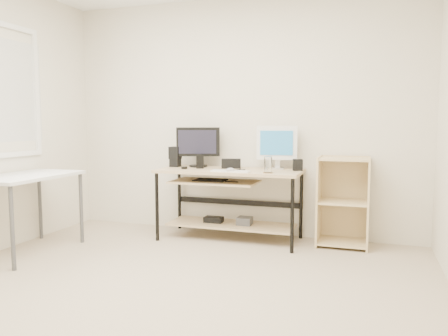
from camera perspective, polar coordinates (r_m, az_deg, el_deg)
room at (r=3.12m, az=-10.76°, el=7.35°), size 4.01×4.01×2.62m
desk at (r=4.61m, az=0.47°, el=-2.79°), size 1.50×0.65×0.75m
side_table at (r=4.52m, az=-24.41°, el=-1.80°), size 0.60×1.00×0.75m
shelf_unit at (r=4.57m, az=15.31°, el=-4.16°), size 0.50×0.40×0.90m
black_monitor at (r=4.84m, az=-3.41°, el=3.11°), size 0.46×0.22×0.44m
white_imac at (r=4.64m, az=6.92°, el=3.12°), size 0.43×0.14×0.46m
keyboard at (r=4.35m, az=0.84°, el=-0.40°), size 0.39×0.12×0.01m
mouse at (r=4.35m, az=0.81°, el=-0.24°), size 0.10×0.13×0.04m
center_speaker at (r=4.69m, az=0.94°, el=0.58°), size 0.22×0.14×0.10m
speaker_left at (r=4.88m, az=-6.39°, el=1.53°), size 0.12×0.12×0.22m
speaker_right at (r=4.53m, az=9.60°, el=0.40°), size 0.12×0.12×0.12m
audio_controller at (r=4.68m, az=-3.15°, el=0.90°), size 0.09×0.07×0.16m
volume_puck at (r=4.63m, az=-5.21°, el=0.03°), size 0.07×0.07×0.03m
smartphone at (r=4.50m, az=2.17°, el=-0.25°), size 0.08×0.11×0.01m
coaster at (r=4.26m, az=5.77°, el=-0.62°), size 0.12×0.12×0.01m
drinking_glass at (r=4.25m, az=5.78°, el=0.45°), size 0.10×0.10×0.15m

